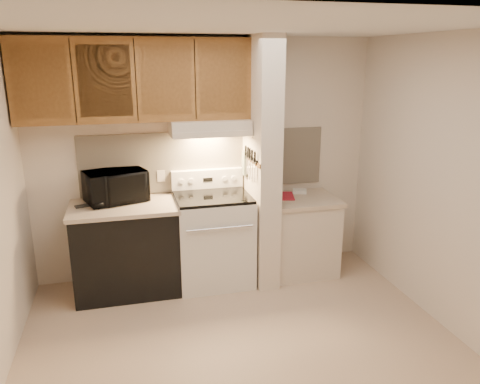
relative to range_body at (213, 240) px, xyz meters
name	(u,v)px	position (x,y,z in m)	size (l,w,h in m)	color
floor	(241,342)	(0.00, -1.16, -0.46)	(3.60, 3.60, 0.00)	tan
ceiling	(241,26)	(0.00, -1.16, 2.04)	(3.60, 3.60, 0.00)	white
wall_back	(206,159)	(0.00, 0.34, 0.79)	(3.60, 0.02, 2.50)	beige
wall_right	(445,184)	(1.80, -1.16, 0.79)	(0.02, 3.00, 2.50)	beige
backsplash	(206,161)	(0.00, 0.33, 0.78)	(2.60, 0.02, 0.63)	beige
range_body	(213,240)	(0.00, 0.00, 0.00)	(0.76, 0.65, 0.92)	silver
oven_window	(219,248)	(0.00, -0.32, 0.04)	(0.50, 0.01, 0.30)	black
oven_handle	(220,228)	(0.00, -0.35, 0.26)	(0.02, 0.02, 0.65)	silver
cooktop	(213,196)	(0.00, 0.00, 0.48)	(0.74, 0.64, 0.03)	black
range_backguard	(207,179)	(0.00, 0.28, 0.59)	(0.76, 0.08, 0.20)	silver
range_display	(208,180)	(0.00, 0.24, 0.59)	(0.10, 0.01, 0.04)	black
range_knob_left_outer	(181,181)	(-0.28, 0.24, 0.59)	(0.05, 0.05, 0.02)	silver
range_knob_left_inner	(191,181)	(-0.18, 0.24, 0.59)	(0.05, 0.05, 0.02)	silver
range_knob_right_inner	(225,179)	(0.18, 0.24, 0.59)	(0.05, 0.05, 0.02)	silver
range_knob_right_outer	(234,178)	(0.28, 0.24, 0.59)	(0.05, 0.05, 0.02)	silver
dishwasher_front	(127,250)	(-0.88, 0.01, -0.03)	(1.00, 0.63, 0.87)	black
left_countertop	(124,207)	(-0.88, 0.01, 0.43)	(1.04, 0.67, 0.04)	#C2AD94
spoon_rest	(87,205)	(-1.22, 0.07, 0.46)	(0.22, 0.07, 0.02)	black
teal_jar	(104,195)	(-1.06, 0.23, 0.50)	(0.09, 0.09, 0.10)	#247065
outlet	(161,176)	(-0.48, 0.32, 0.64)	(0.08, 0.01, 0.12)	beige
microwave	(116,186)	(-0.94, 0.15, 0.61)	(0.57, 0.38, 0.31)	black
partition_pillar	(261,163)	(0.51, -0.01, 0.79)	(0.22, 0.70, 2.50)	beige
pillar_trim	(250,159)	(0.39, -0.01, 0.84)	(0.01, 0.70, 0.04)	brown
knife_strip	(251,158)	(0.39, -0.06, 0.86)	(0.02, 0.42, 0.04)	black
knife_blade_a	(254,172)	(0.38, -0.22, 0.76)	(0.01, 0.04, 0.16)	silver
knife_handle_a	(255,157)	(0.38, -0.23, 0.91)	(0.02, 0.02, 0.10)	black
knife_blade_b	(252,171)	(0.38, -0.13, 0.75)	(0.01, 0.04, 0.18)	silver
knife_handle_b	(252,155)	(0.38, -0.13, 0.91)	(0.02, 0.02, 0.10)	black
knife_blade_c	(250,170)	(0.38, -0.05, 0.74)	(0.01, 0.04, 0.20)	silver
knife_handle_c	(250,153)	(0.38, -0.04, 0.91)	(0.02, 0.02, 0.10)	black
knife_blade_d	(248,166)	(0.38, 0.03, 0.76)	(0.01, 0.04, 0.16)	silver
knife_handle_d	(248,152)	(0.38, 0.02, 0.91)	(0.02, 0.02, 0.10)	black
knife_blade_e	(246,166)	(0.38, 0.11, 0.75)	(0.01, 0.04, 0.18)	silver
knife_handle_e	(246,150)	(0.38, 0.11, 0.91)	(0.02, 0.02, 0.10)	black
oven_mitt	(244,163)	(0.38, 0.17, 0.76)	(0.03, 0.11, 0.25)	slate
right_cab_base	(301,237)	(0.97, -0.01, -0.06)	(0.70, 0.60, 0.81)	beige
right_countertop	(302,200)	(0.97, -0.01, 0.37)	(0.74, 0.64, 0.04)	#C2AD94
red_folder	(283,196)	(0.79, 0.09, 0.40)	(0.22, 0.31, 0.01)	#AD1C2D
white_box	(300,191)	(1.01, 0.17, 0.41)	(0.15, 0.10, 0.04)	white
range_hood	(209,127)	(0.00, 0.12, 1.17)	(0.78, 0.44, 0.15)	beige
hood_lip	(213,134)	(0.00, -0.08, 1.12)	(0.78, 0.04, 0.06)	beige
upper_cabinets	(135,80)	(-0.69, 0.17, 1.62)	(2.18, 0.33, 0.77)	brown
cab_door_a	(40,82)	(-1.51, 0.01, 1.62)	(0.46, 0.01, 0.63)	brown
cab_gap_a	(73,81)	(-1.23, 0.01, 1.62)	(0.01, 0.01, 0.73)	black
cab_door_b	(105,81)	(-0.96, 0.01, 1.62)	(0.46, 0.01, 0.63)	brown
cab_gap_b	(136,81)	(-0.69, 0.01, 1.62)	(0.01, 0.01, 0.73)	black
cab_door_c	(166,80)	(-0.42, 0.01, 1.62)	(0.46, 0.01, 0.63)	brown
cab_gap_c	(195,80)	(-0.14, 0.01, 1.62)	(0.01, 0.01, 0.73)	black
cab_door_d	(223,80)	(0.13, 0.01, 1.62)	(0.46, 0.01, 0.63)	brown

